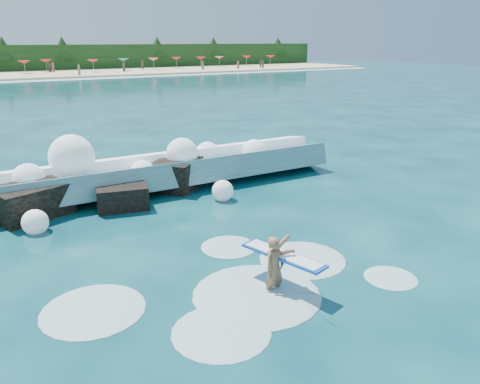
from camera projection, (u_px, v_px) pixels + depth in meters
The scene contains 10 objects.
ground at pixel (230, 260), 13.20m from camera, with size 200.00×200.00×0.00m, color #062837.
beach at pixel (0, 76), 77.16m from camera, with size 140.00×20.00×0.40m, color tan.
wet_band at pixel (7, 82), 68.18m from camera, with size 140.00×5.00×0.08m, color silver.
breaking_wave at pixel (107, 180), 18.57m from camera, with size 19.75×3.01×1.70m.
rock_cluster at pixel (106, 192), 17.62m from camera, with size 8.42×3.34×1.40m.
surfer_with_board at pixel (277, 266), 11.45m from camera, with size 1.22×2.90×1.70m.
wave_spray at pixel (87, 169), 17.94m from camera, with size 15.40×4.53×2.58m.
surf_foam at pixel (238, 290), 11.61m from camera, with size 8.98×5.62×0.16m.
beach_umbrellas at pixel (0, 62), 78.59m from camera, with size 112.11×6.51×0.50m.
beachgoers at pixel (49, 69), 78.37m from camera, with size 98.60×12.49×1.94m.
Camera 1 is at (-5.78, -10.46, 5.92)m, focal length 35.00 mm.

